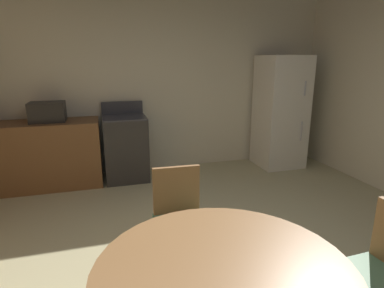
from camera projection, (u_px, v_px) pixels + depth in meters
The scene contains 7 objects.
wall_back at pixel (151, 83), 4.81m from camera, with size 5.88×0.12×2.70m, color beige.
kitchen_counter at pixel (30, 156), 4.21m from camera, with size 1.83×0.60×0.90m, color brown.
oven_range at pixel (126, 147), 4.55m from camera, with size 0.60×0.60×1.10m.
refrigerator at pixel (280, 112), 5.06m from camera, with size 0.68×0.68×1.76m.
microwave at pixel (47, 112), 4.14m from camera, with size 0.44×0.32×0.26m, color black.
chair_east at pixel (384, 270), 1.84m from camera, with size 0.42×0.42×0.87m.
chair_north at pixel (179, 215), 2.49m from camera, with size 0.42×0.42×0.87m.
Camera 1 is at (-0.76, -1.86, 1.69)m, focal length 29.49 mm.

